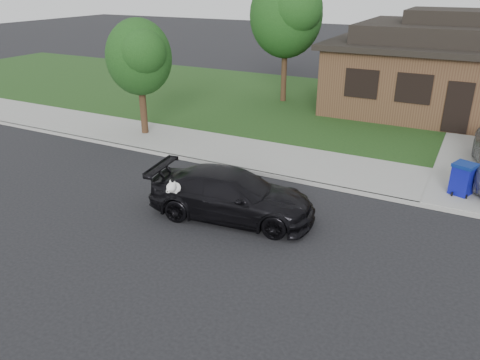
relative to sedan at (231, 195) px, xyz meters
The scene contains 9 objects.
ground 1.12m from the sedan, 28.98° to the right, with size 120.00×120.00×0.00m, color black.
sidewalk 4.67m from the sedan, 80.21° to the left, with size 60.00×3.00×0.12m, color gray.
curb 3.22m from the sedan, 75.58° to the left, with size 60.00×0.12×0.12m, color gray.
lawn 12.60m from the sedan, 86.41° to the left, with size 60.00×13.00×0.13m, color #193814.
sedan is the anchor object (origin of this frame).
recycling_bin 6.93m from the sedan, 37.45° to the left, with size 0.76×0.76×0.98m.
house 15.40m from the sedan, 71.80° to the left, with size 12.60×8.60×4.65m.
tree_0 13.49m from the sedan, 105.92° to the left, with size 3.78×3.60×6.34m.
tree_2 8.49m from the sedan, 144.66° to the left, with size 2.73×2.60×4.59m.
Camera 1 is at (4.73, -9.67, 6.07)m, focal length 35.00 mm.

